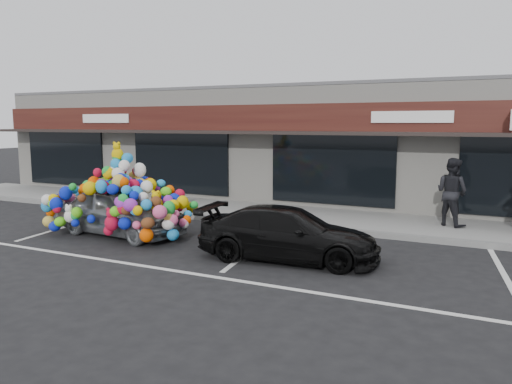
% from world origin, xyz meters
% --- Properties ---
extents(ground, '(90.00, 90.00, 0.00)m').
position_xyz_m(ground, '(0.00, 0.00, 0.00)').
color(ground, black).
rests_on(ground, ground).
extents(shop_building, '(24.00, 7.20, 4.31)m').
position_xyz_m(shop_building, '(0.00, 8.44, 2.16)').
color(shop_building, beige).
rests_on(shop_building, ground).
extents(sidewalk, '(26.00, 3.00, 0.15)m').
position_xyz_m(sidewalk, '(0.00, 4.00, 0.07)').
color(sidewalk, gray).
rests_on(sidewalk, ground).
extents(kerb, '(26.00, 0.18, 0.16)m').
position_xyz_m(kerb, '(0.00, 2.50, 0.07)').
color(kerb, slate).
rests_on(kerb, ground).
extents(parking_stripe_left, '(0.73, 4.37, 0.01)m').
position_xyz_m(parking_stripe_left, '(-3.20, 0.20, 0.00)').
color(parking_stripe_left, silver).
rests_on(parking_stripe_left, ground).
extents(parking_stripe_mid, '(0.73, 4.37, 0.01)m').
position_xyz_m(parking_stripe_mid, '(2.80, 0.20, 0.00)').
color(parking_stripe_mid, silver).
rests_on(parking_stripe_mid, ground).
extents(parking_stripe_right, '(0.73, 4.37, 0.01)m').
position_xyz_m(parking_stripe_right, '(8.20, 0.20, 0.00)').
color(parking_stripe_right, silver).
rests_on(parking_stripe_right, ground).
extents(lane_line, '(14.00, 0.12, 0.01)m').
position_xyz_m(lane_line, '(2.00, -2.30, 0.00)').
color(lane_line, silver).
rests_on(lane_line, ground).
extents(toy_car, '(2.78, 4.24, 2.36)m').
position_xyz_m(toy_car, '(-1.01, -0.21, 0.80)').
color(toy_car, gray).
rests_on(toy_car, ground).
extents(black_sedan, '(2.01, 4.10, 1.15)m').
position_xyz_m(black_sedan, '(3.92, -0.50, 0.57)').
color(black_sedan, black).
rests_on(black_sedan, ground).
extents(pedestrian_b, '(1.14, 1.07, 1.88)m').
position_xyz_m(pedestrian_b, '(6.84, 4.19, 1.09)').
color(pedestrian_b, black).
rests_on(pedestrian_b, sidewalk).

